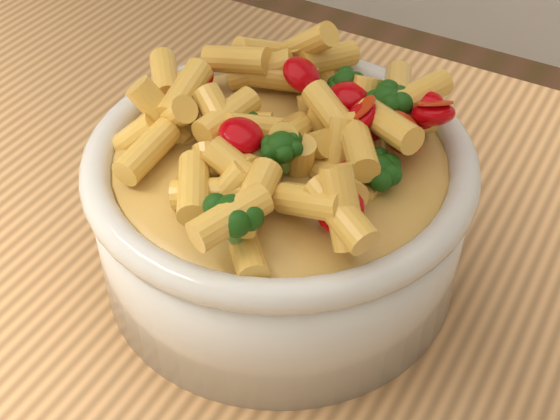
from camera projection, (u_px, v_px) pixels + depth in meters
The scene contains 3 objects.
table at pixel (246, 406), 0.61m from camera, with size 1.20×0.80×0.90m.
serving_bowl at pixel (280, 209), 0.55m from camera, with size 0.26×0.26×0.11m.
pasta_salad at pixel (280, 127), 0.50m from camera, with size 0.21×0.21×0.05m.
Camera 1 is at (0.20, -0.29, 1.32)m, focal length 50.00 mm.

